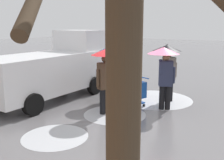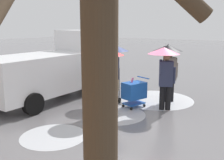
{
  "view_description": "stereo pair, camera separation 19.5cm",
  "coord_description": "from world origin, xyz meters",
  "px_view_note": "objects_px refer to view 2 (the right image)",
  "views": [
    {
      "loc": [
        -4.24,
        7.42,
        2.81
      ],
      "look_at": [
        0.39,
        0.25,
        1.05
      ],
      "focal_mm": 42.81,
      "sensor_mm": 36.0,
      "label": 1
    },
    {
      "loc": [
        -4.4,
        7.31,
        2.81
      ],
      "look_at": [
        0.39,
        0.25,
        1.05
      ],
      "focal_mm": 42.81,
      "sensor_mm": 36.0,
      "label": 2
    }
  ],
  "objects_px": {
    "cargo_van_parked_right": "(54,68)",
    "pedestrian_far_side": "(169,59)",
    "hand_dolly_boxes": "(111,90)",
    "shopping_cart_vendor": "(134,91)",
    "pedestrian_pink_side": "(165,64)",
    "pedestrian_black_side": "(114,60)",
    "bare_tree_near": "(98,135)",
    "pedestrian_white_side": "(106,65)"
  },
  "relations": [
    {
      "from": "pedestrian_black_side",
      "to": "pedestrian_far_side",
      "type": "bearing_deg",
      "value": -148.63
    },
    {
      "from": "pedestrian_pink_side",
      "to": "bare_tree_near",
      "type": "xyz_separation_m",
      "value": [
        -2.41,
        6.81,
        0.51
      ]
    },
    {
      "from": "cargo_van_parked_right",
      "to": "hand_dolly_boxes",
      "type": "distance_m",
      "value": 2.48
    },
    {
      "from": "hand_dolly_boxes",
      "to": "pedestrian_white_side",
      "type": "height_order",
      "value": "pedestrian_white_side"
    },
    {
      "from": "shopping_cart_vendor",
      "to": "hand_dolly_boxes",
      "type": "xyz_separation_m",
      "value": [
        0.85,
        0.19,
        -0.02
      ]
    },
    {
      "from": "pedestrian_black_side",
      "to": "pedestrian_far_side",
      "type": "relative_size",
      "value": 1.0
    },
    {
      "from": "shopping_cart_vendor",
      "to": "hand_dolly_boxes",
      "type": "bearing_deg",
      "value": 12.75
    },
    {
      "from": "shopping_cart_vendor",
      "to": "pedestrian_white_side",
      "type": "bearing_deg",
      "value": 68.72
    },
    {
      "from": "pedestrian_black_side",
      "to": "shopping_cart_vendor",
      "type": "bearing_deg",
      "value": 166.17
    },
    {
      "from": "pedestrian_black_side",
      "to": "pedestrian_white_side",
      "type": "relative_size",
      "value": 1.0
    },
    {
      "from": "pedestrian_pink_side",
      "to": "pedestrian_far_side",
      "type": "height_order",
      "value": "same"
    },
    {
      "from": "pedestrian_black_side",
      "to": "bare_tree_near",
      "type": "height_order",
      "value": "bare_tree_near"
    },
    {
      "from": "pedestrian_white_side",
      "to": "pedestrian_far_side",
      "type": "height_order",
      "value": "same"
    },
    {
      "from": "pedestrian_pink_side",
      "to": "pedestrian_far_side",
      "type": "relative_size",
      "value": 1.0
    },
    {
      "from": "pedestrian_pink_side",
      "to": "hand_dolly_boxes",
      "type": "bearing_deg",
      "value": 15.45
    },
    {
      "from": "hand_dolly_boxes",
      "to": "pedestrian_white_side",
      "type": "relative_size",
      "value": 0.61
    },
    {
      "from": "cargo_van_parked_right",
      "to": "pedestrian_far_side",
      "type": "distance_m",
      "value": 4.37
    },
    {
      "from": "pedestrian_black_side",
      "to": "pedestrian_far_side",
      "type": "distance_m",
      "value": 2.01
    },
    {
      "from": "pedestrian_white_side",
      "to": "bare_tree_near",
      "type": "bearing_deg",
      "value": 124.87
    },
    {
      "from": "cargo_van_parked_right",
      "to": "hand_dolly_boxes",
      "type": "bearing_deg",
      "value": -169.52
    },
    {
      "from": "pedestrian_pink_side",
      "to": "pedestrian_black_side",
      "type": "height_order",
      "value": "same"
    },
    {
      "from": "cargo_van_parked_right",
      "to": "pedestrian_black_side",
      "type": "relative_size",
      "value": 2.49
    },
    {
      "from": "pedestrian_far_side",
      "to": "bare_tree_near",
      "type": "distance_m",
      "value": 8.26
    },
    {
      "from": "pedestrian_pink_side",
      "to": "pedestrian_black_side",
      "type": "xyz_separation_m",
      "value": [
        1.99,
        0.06,
        0.0
      ]
    },
    {
      "from": "pedestrian_far_side",
      "to": "hand_dolly_boxes",
      "type": "bearing_deg",
      "value": 44.0
    },
    {
      "from": "shopping_cart_vendor",
      "to": "bare_tree_near",
      "type": "xyz_separation_m",
      "value": [
        -3.37,
        6.5,
        1.51
      ]
    },
    {
      "from": "cargo_van_parked_right",
      "to": "pedestrian_pink_side",
      "type": "bearing_deg",
      "value": -167.33
    },
    {
      "from": "pedestrian_pink_side",
      "to": "pedestrian_black_side",
      "type": "distance_m",
      "value": 1.99
    },
    {
      "from": "hand_dolly_boxes",
      "to": "shopping_cart_vendor",
      "type": "bearing_deg",
      "value": -167.25
    },
    {
      "from": "hand_dolly_boxes",
      "to": "bare_tree_near",
      "type": "height_order",
      "value": "bare_tree_near"
    },
    {
      "from": "shopping_cart_vendor",
      "to": "bare_tree_near",
      "type": "relative_size",
      "value": 0.24
    },
    {
      "from": "hand_dolly_boxes",
      "to": "pedestrian_white_side",
      "type": "distance_m",
      "value": 1.42
    },
    {
      "from": "pedestrian_pink_side",
      "to": "pedestrian_black_side",
      "type": "relative_size",
      "value": 1.0
    },
    {
      "from": "cargo_van_parked_right",
      "to": "pedestrian_pink_side",
      "type": "xyz_separation_m",
      "value": [
        -4.17,
        -0.94,
        0.39
      ]
    },
    {
      "from": "pedestrian_pink_side",
      "to": "bare_tree_near",
      "type": "distance_m",
      "value": 7.24
    },
    {
      "from": "pedestrian_black_side",
      "to": "bare_tree_near",
      "type": "distance_m",
      "value": 8.07
    },
    {
      "from": "pedestrian_black_side",
      "to": "pedestrian_white_side",
      "type": "xyz_separation_m",
      "value": [
        -0.61,
        1.32,
        0.01
      ]
    },
    {
      "from": "pedestrian_black_side",
      "to": "bare_tree_near",
      "type": "bearing_deg",
      "value": 123.08
    },
    {
      "from": "cargo_van_parked_right",
      "to": "bare_tree_near",
      "type": "relative_size",
      "value": 1.22
    },
    {
      "from": "hand_dolly_boxes",
      "to": "pedestrian_far_side",
      "type": "xyz_separation_m",
      "value": [
        -1.54,
        -1.49,
        1.04
      ]
    },
    {
      "from": "cargo_van_parked_right",
      "to": "pedestrian_white_side",
      "type": "distance_m",
      "value": 2.86
    },
    {
      "from": "bare_tree_near",
      "to": "pedestrian_black_side",
      "type": "bearing_deg",
      "value": -56.92
    }
  ]
}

